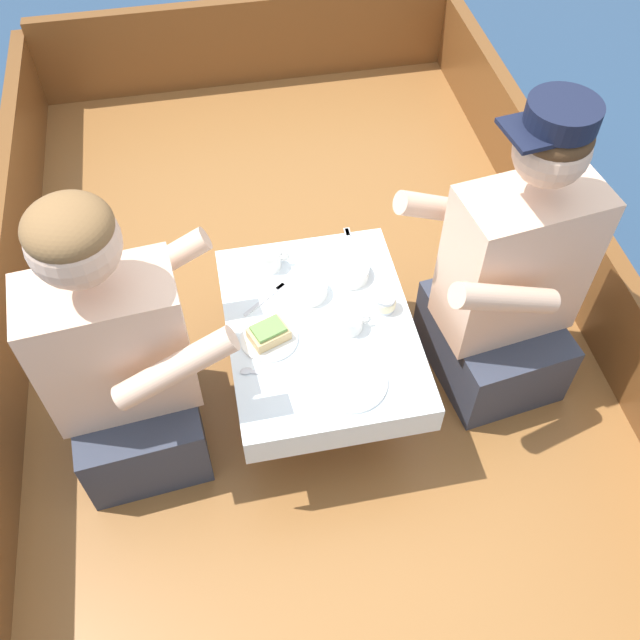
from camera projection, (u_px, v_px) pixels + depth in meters
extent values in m
plane|color=navy|center=(314.00, 413.00, 2.77)|extent=(60.00, 60.00, 0.00)
cube|color=brown|center=(313.00, 388.00, 2.63)|extent=(2.06, 3.54, 0.36)
cube|color=brown|center=(596.00, 285.00, 2.47)|extent=(0.06, 3.54, 0.36)
cube|color=brown|center=(245.00, 42.00, 3.39)|extent=(1.94, 0.06, 0.41)
cylinder|color=#B2B2B7|center=(320.00, 361.00, 2.28)|extent=(0.07, 0.07, 0.34)
cube|color=brown|center=(320.00, 327.00, 2.14)|extent=(0.53, 0.69, 0.02)
cube|color=white|center=(320.00, 325.00, 2.13)|extent=(0.56, 0.72, 0.00)
cube|color=white|center=(345.00, 438.00, 1.95)|extent=(0.56, 0.00, 0.10)
cube|color=white|center=(299.00, 251.00, 2.39)|extent=(0.56, 0.00, 0.10)
cube|color=#333847|center=(139.00, 414.00, 2.20)|extent=(0.40, 0.47, 0.26)
cube|color=beige|center=(113.00, 345.00, 1.92)|extent=(0.42, 0.26, 0.46)
sphere|color=beige|center=(73.00, 243.00, 1.61)|extent=(0.22, 0.22, 0.22)
ellipsoid|color=brown|center=(67.00, 227.00, 1.58)|extent=(0.21, 0.21, 0.12)
cylinder|color=beige|center=(155.00, 267.00, 2.00)|extent=(0.34, 0.10, 0.21)
cylinder|color=beige|center=(175.00, 369.00, 1.78)|extent=(0.34, 0.10, 0.21)
cube|color=#333847|center=(491.00, 341.00, 2.38)|extent=(0.42, 0.49, 0.26)
cube|color=beige|center=(516.00, 262.00, 2.07)|extent=(0.43, 0.27, 0.51)
sphere|color=beige|center=(552.00, 150.00, 1.76)|extent=(0.20, 0.20, 0.20)
ellipsoid|color=#472D19|center=(557.00, 135.00, 1.72)|extent=(0.19, 0.19, 0.11)
cylinder|color=beige|center=(506.00, 298.00, 1.86)|extent=(0.34, 0.12, 0.21)
cylinder|color=beige|center=(447.00, 209.00, 2.07)|extent=(0.34, 0.12, 0.21)
cylinder|color=black|center=(563.00, 114.00, 1.67)|extent=(0.18, 0.18, 0.06)
cube|color=black|center=(527.00, 132.00, 1.68)|extent=(0.12, 0.15, 0.01)
cylinder|color=white|center=(269.00, 339.00, 2.09)|extent=(0.17, 0.17, 0.01)
cylinder|color=white|center=(350.00, 381.00, 2.00)|extent=(0.21, 0.21, 0.01)
cube|color=tan|center=(269.00, 334.00, 2.07)|extent=(0.13, 0.11, 0.04)
cube|color=#669347|center=(268.00, 329.00, 2.05)|extent=(0.11, 0.09, 0.01)
cylinder|color=white|center=(308.00, 290.00, 2.19)|extent=(0.12, 0.12, 0.04)
cylinder|color=beige|center=(308.00, 288.00, 2.18)|extent=(0.10, 0.10, 0.02)
cylinder|color=white|center=(348.00, 271.00, 2.24)|extent=(0.13, 0.13, 0.04)
cylinder|color=beige|center=(348.00, 269.00, 2.23)|extent=(0.11, 0.11, 0.02)
cylinder|color=white|center=(350.00, 322.00, 2.10)|extent=(0.07, 0.07, 0.06)
torus|color=white|center=(366.00, 319.00, 2.10)|extent=(0.04, 0.01, 0.04)
cylinder|color=#3D2314|center=(350.00, 319.00, 2.08)|extent=(0.06, 0.06, 0.01)
cylinder|color=white|center=(270.00, 259.00, 2.25)|extent=(0.07, 0.07, 0.07)
torus|color=white|center=(284.00, 257.00, 2.25)|extent=(0.04, 0.01, 0.04)
cylinder|color=#3D2314|center=(270.00, 255.00, 2.23)|extent=(0.06, 0.06, 0.01)
cylinder|color=silver|center=(385.00, 302.00, 2.15)|extent=(0.06, 0.06, 0.05)
cylinder|color=beige|center=(385.00, 302.00, 2.15)|extent=(0.07, 0.07, 0.03)
cube|color=silver|center=(264.00, 298.00, 2.19)|extent=(0.14, 0.11, 0.00)
cube|color=silver|center=(280.00, 286.00, 2.22)|extent=(0.04, 0.04, 0.00)
cube|color=silver|center=(271.00, 374.00, 2.02)|extent=(0.17, 0.06, 0.00)
ellipsoid|color=silver|center=(246.00, 371.00, 2.02)|extent=(0.04, 0.02, 0.01)
cube|color=silver|center=(308.00, 258.00, 2.29)|extent=(0.04, 0.17, 0.00)
cube|color=silver|center=(351.00, 247.00, 2.32)|extent=(0.02, 0.17, 0.00)
cube|color=silver|center=(347.00, 232.00, 2.37)|extent=(0.02, 0.04, 0.00)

